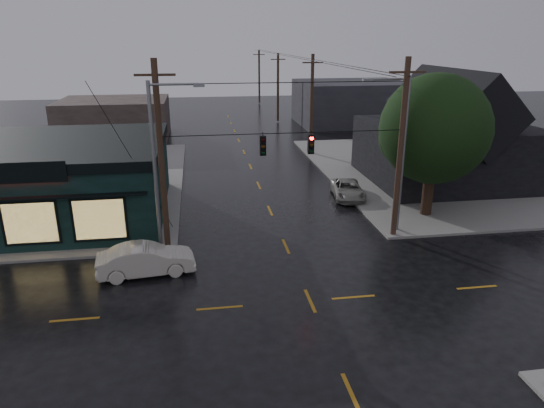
{
  "coord_description": "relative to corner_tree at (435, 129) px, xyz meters",
  "views": [
    {
      "loc": [
        -4.56,
        -18.47,
        11.06
      ],
      "look_at": [
        -1.05,
        4.28,
        3.15
      ],
      "focal_mm": 32.0,
      "sensor_mm": 36.0,
      "label": 1
    }
  ],
  "objects": [
    {
      "name": "ground_plane",
      "position": [
        -9.93,
        -9.45,
        -5.71
      ],
      "size": [
        160.0,
        160.0,
        0.0
      ],
      "primitive_type": "plane",
      "color": "black"
    },
    {
      "name": "sidewalk_ne",
      "position": [
        10.07,
        10.55,
        -5.63
      ],
      "size": [
        28.0,
        28.0,
        0.15
      ],
      "primitive_type": "cube",
      "color": "gray",
      "rests_on": "ground"
    },
    {
      "name": "pizza_shop",
      "position": [
        -24.93,
        3.49,
        -3.15
      ],
      "size": [
        16.3,
        12.34,
        4.9
      ],
      "color": "black",
      "rests_on": "ground"
    },
    {
      "name": "ne_building",
      "position": [
        5.07,
        7.55,
        -1.24
      ],
      "size": [
        12.6,
        11.6,
        8.75
      ],
      "color": "black",
      "rests_on": "ground"
    },
    {
      "name": "corner_tree",
      "position": [
        0.0,
        0.0,
        0.0
      ],
      "size": [
        6.84,
        6.84,
        9.0
      ],
      "color": "black",
      "rests_on": "ground"
    },
    {
      "name": "utility_pole_nw",
      "position": [
        -16.43,
        -2.95,
        -5.71
      ],
      "size": [
        2.0,
        0.32,
        10.15
      ],
      "primitive_type": null,
      "color": "#352417",
      "rests_on": "ground"
    },
    {
      "name": "utility_pole_ne",
      "position": [
        -3.43,
        -2.95,
        -5.71
      ],
      "size": [
        2.0,
        0.32,
        10.15
      ],
      "primitive_type": null,
      "color": "#352417",
      "rests_on": "ground"
    },
    {
      "name": "utility_pole_far_a",
      "position": [
        -3.43,
        18.55,
        -5.71
      ],
      "size": [
        2.0,
        0.32,
        9.65
      ],
      "primitive_type": null,
      "color": "#352417",
      "rests_on": "ground"
    },
    {
      "name": "utility_pole_far_b",
      "position": [
        -3.43,
        38.55,
        -5.71
      ],
      "size": [
        2.0,
        0.32,
        9.15
      ],
      "primitive_type": null,
      "color": "#352417",
      "rests_on": "ground"
    },
    {
      "name": "utility_pole_far_c",
      "position": [
        -3.43,
        58.55,
        -5.71
      ],
      "size": [
        2.0,
        0.32,
        9.15
      ],
      "primitive_type": null,
      "color": "#352417",
      "rests_on": "ground"
    },
    {
      "name": "span_signal_assembly",
      "position": [
        -9.84,
        -2.95,
        -0.01
      ],
      "size": [
        13.0,
        0.48,
        1.23
      ],
      "color": "black",
      "rests_on": "ground"
    },
    {
      "name": "streetlight_nw",
      "position": [
        -16.73,
        -3.65,
        -5.71
      ],
      "size": [
        5.4,
        0.3,
        9.15
      ],
      "primitive_type": null,
      "color": "gray",
      "rests_on": "ground"
    },
    {
      "name": "streetlight_ne",
      "position": [
        -2.93,
        -2.25,
        -5.71
      ],
      "size": [
        5.4,
        0.3,
        9.15
      ],
      "primitive_type": null,
      "color": "gray",
      "rests_on": "ground"
    },
    {
      "name": "bg_building_west",
      "position": [
        -23.93,
        30.55,
        -3.51
      ],
      "size": [
        12.0,
        10.0,
        4.4
      ],
      "primitive_type": "cube",
      "color": "#332725",
      "rests_on": "ground"
    },
    {
      "name": "bg_building_east",
      "position": [
        6.07,
        35.55,
        -2.91
      ],
      "size": [
        14.0,
        12.0,
        5.6
      ],
      "primitive_type": "cube",
      "color": "#242529",
      "rests_on": "ground"
    },
    {
      "name": "sedan_cream",
      "position": [
        -17.31,
        -5.7,
        -4.94
      ],
      "size": [
        4.84,
        2.18,
        1.54
      ],
      "primitive_type": "imported",
      "rotation": [
        0.0,
        0.0,
        1.69
      ],
      "color": "beige",
      "rests_on": "ground"
    },
    {
      "name": "suv_silver",
      "position": [
        -3.93,
        4.45,
        -5.08
      ],
      "size": [
        2.64,
        4.74,
        1.25
      ],
      "primitive_type": "imported",
      "rotation": [
        0.0,
        0.0,
        -0.13
      ],
      "color": "gray",
      "rests_on": "ground"
    }
  ]
}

